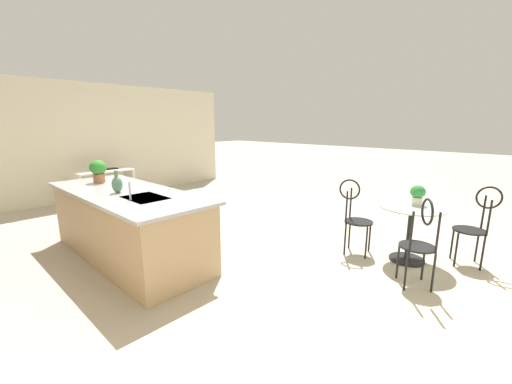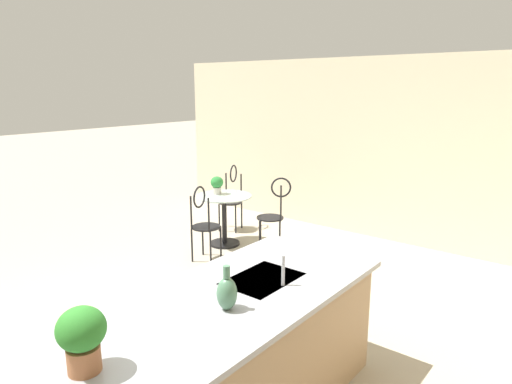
% 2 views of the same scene
% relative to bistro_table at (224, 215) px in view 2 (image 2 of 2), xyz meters
% --- Properties ---
extents(ground_plane, '(40.00, 40.00, 0.00)m').
position_rel_bistro_table_xyz_m(ground_plane, '(2.51, 1.61, -0.45)').
color(ground_plane, '#B2A893').
extents(wall_left_window, '(0.12, 7.80, 2.70)m').
position_rel_bistro_table_xyz_m(wall_left_window, '(-1.75, 1.61, 0.90)').
color(wall_left_window, beige).
rests_on(wall_left_window, ground).
extents(kitchen_island, '(2.80, 1.06, 0.92)m').
position_rel_bistro_table_xyz_m(kitchen_island, '(2.81, 2.46, 0.02)').
color(kitchen_island, tan).
rests_on(kitchen_island, ground).
extents(bistro_table, '(0.80, 0.80, 0.74)m').
position_rel_bistro_table_xyz_m(bistro_table, '(0.00, 0.00, 0.00)').
color(bistro_table, black).
rests_on(bistro_table, ground).
extents(chair_near_window, '(0.52, 0.49, 1.04)m').
position_rel_bistro_table_xyz_m(chair_near_window, '(-0.64, -0.42, 0.13)').
color(chair_near_window, black).
rests_on(chair_near_window, ground).
extents(chair_by_island, '(0.52, 0.47, 1.04)m').
position_rel_bistro_table_xyz_m(chair_by_island, '(0.66, 0.24, 0.13)').
color(chair_by_island, black).
rests_on(chair_by_island, ground).
extents(chair_toward_desk, '(0.53, 0.53, 1.04)m').
position_rel_bistro_table_xyz_m(chair_toward_desk, '(-0.31, 0.67, 0.13)').
color(chair_toward_desk, black).
rests_on(chair_toward_desk, ground).
extents(sink_faucet, '(0.02, 0.02, 0.22)m').
position_rel_bistro_table_xyz_m(sink_faucet, '(2.26, 2.64, 0.58)').
color(sink_faucet, '#B2B5BA').
rests_on(sink_faucet, kitchen_island).
extents(potted_plant_on_table, '(0.18, 0.18, 0.26)m').
position_rel_bistro_table_xyz_m(potted_plant_on_table, '(-0.01, -0.14, 0.44)').
color(potted_plant_on_table, beige).
rests_on(potted_plant_on_table, bistro_table).
extents(potted_plant_counter_far, '(0.24, 0.24, 0.33)m').
position_rel_bistro_table_xyz_m(potted_plant_counter_far, '(3.66, 2.45, 0.66)').
color(potted_plant_counter_far, '#9E603D').
rests_on(potted_plant_counter_far, kitchen_island).
extents(vase_on_counter, '(0.13, 0.13, 0.29)m').
position_rel_bistro_table_xyz_m(vase_on_counter, '(2.76, 2.57, 0.58)').
color(vase_on_counter, '#4C7A5B').
rests_on(vase_on_counter, kitchen_island).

